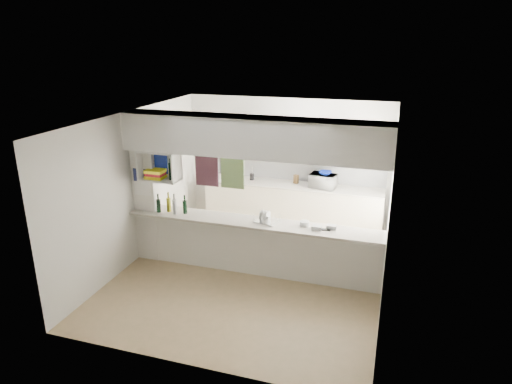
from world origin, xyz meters
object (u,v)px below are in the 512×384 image
at_px(microwave, 323,181).
at_px(bowl, 325,173).
at_px(dish_rack, 266,217).
at_px(wine_bottles, 172,206).

distance_m(microwave, bowl, 0.17).
xyz_separation_m(microwave, bowl, (0.04, -0.01, 0.17)).
bearing_deg(dish_rack, bowl, 86.18).
distance_m(microwave, wine_bottles, 3.05).
bearing_deg(microwave, wine_bottles, 53.03).
height_order(dish_rack, wine_bottles, wine_bottles).
distance_m(microwave, dish_rack, 2.09).
height_order(microwave, bowl, bowl).
relative_size(microwave, dish_rack, 1.21).
xyz_separation_m(bowl, dish_rack, (-0.61, -2.00, -0.23)).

